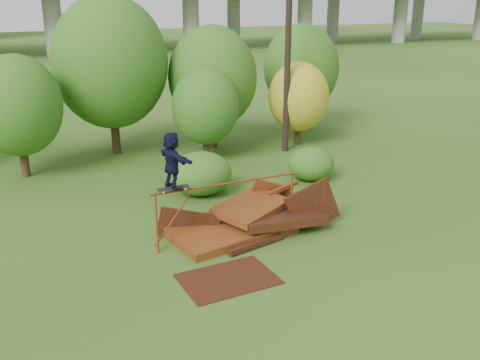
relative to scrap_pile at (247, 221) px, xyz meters
name	(u,v)px	position (x,y,z in m)	size (l,w,h in m)	color
ground	(294,249)	(0.70, -1.67, -0.34)	(240.00, 240.00, 0.00)	#2D5116
scrap_pile	(247,221)	(0.00, 0.00, 0.00)	(5.74, 2.88, 1.90)	#401E0B
grind_rail	(228,195)	(-0.76, -0.25, 1.07)	(4.65, 0.14, 1.80)	maroon
skateboard	(173,188)	(-2.41, -0.27, 1.53)	(0.90, 0.25, 0.09)	black
skater	(172,160)	(-2.41, -0.27, 2.34)	(1.47, 0.47, 1.58)	black
flat_plate	(228,279)	(-1.73, -2.53, -0.33)	(2.40, 1.71, 0.03)	#3A190C
tree_0	(17,106)	(-5.91, 8.64, 2.56)	(3.48, 3.48, 4.91)	black
tree_1	(110,63)	(-1.81, 10.60, 3.83)	(5.12, 5.12, 7.13)	black
tree_2	(205,106)	(1.62, 7.78, 2.10)	(2.93, 2.93, 4.14)	black
tree_3	(213,77)	(2.73, 9.72, 3.03)	(4.16, 4.16, 5.78)	black
tree_4	(299,97)	(6.71, 8.51, 2.02)	(2.94, 2.94, 4.06)	black
tree_5	(301,68)	(8.43, 11.27, 2.99)	(4.03, 4.03, 5.66)	black
shrub_left	(201,174)	(-0.13, 3.74, 0.45)	(2.30, 2.13, 1.60)	#2A5717
shrub_right	(311,164)	(4.43, 3.52, 0.32)	(1.88, 1.72, 1.33)	#2A5717
utility_pole	(288,49)	(5.60, 7.73, 4.39)	(1.40, 0.28, 9.31)	black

